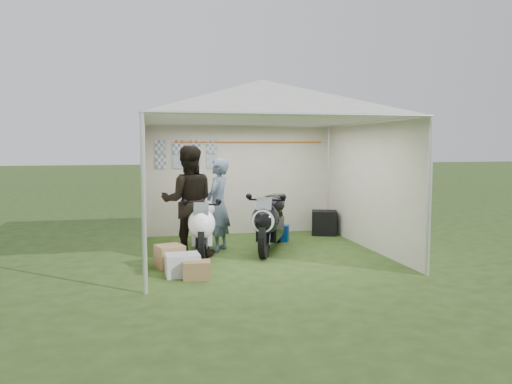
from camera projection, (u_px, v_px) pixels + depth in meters
ground at (262, 253)px, 8.75m from camera, size 80.00×80.00×0.00m
canopy_tent at (261, 105)px, 8.54m from camera, size 5.66×5.66×3.00m
motorcycle_white at (203, 223)px, 8.61m from camera, size 0.62×1.98×0.98m
motorcycle_black at (270, 219)px, 8.88m from camera, size 1.09×1.97×1.03m
paddock_stand at (278, 233)px, 9.85m from camera, size 0.49×0.41×0.32m
person_dark_jacket at (188, 201)px, 8.44m from camera, size 0.96×0.77×1.89m
person_blue_jacket at (218, 205)px, 8.87m from camera, size 0.65×0.72×1.66m
equipment_box at (324, 223)px, 10.51m from camera, size 0.62×0.56×0.51m
crate_0 at (183, 265)px, 7.23m from camera, size 0.50×0.40×0.32m
crate_1 at (170, 256)px, 7.72m from camera, size 0.49×0.49×0.35m
crate_2 at (182, 266)px, 7.40m from camera, size 0.32×0.28×0.22m
crate_3 at (197, 270)px, 7.06m from camera, size 0.41×0.32×0.25m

